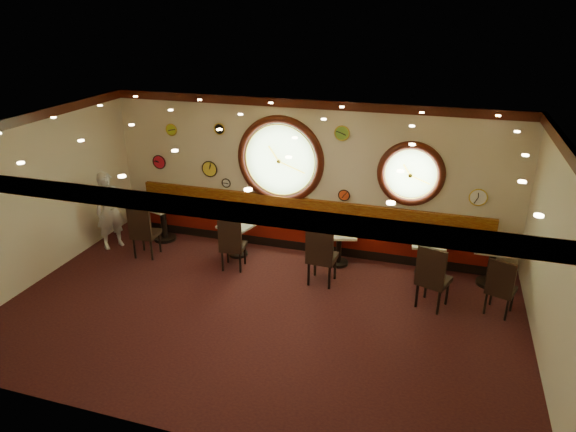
# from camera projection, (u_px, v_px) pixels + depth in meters

# --- Properties ---
(floor) EXTENTS (9.00, 6.00, 0.00)m
(floor) POSITION_uv_depth(u_px,v_px,m) (261.00, 309.00, 9.11)
(floor) COLOR black
(floor) RESTS_ON ground
(ceiling) EXTENTS (9.00, 6.00, 0.02)m
(ceiling) POSITION_uv_depth(u_px,v_px,m) (257.00, 131.00, 7.88)
(ceiling) COLOR gold
(ceiling) RESTS_ON wall_back
(wall_back) EXTENTS (9.00, 0.02, 3.20)m
(wall_back) POSITION_uv_depth(u_px,v_px,m) (307.00, 173.00, 11.14)
(wall_back) COLOR beige
(wall_back) RESTS_ON floor
(wall_front) EXTENTS (9.00, 0.02, 3.20)m
(wall_front) POSITION_uv_depth(u_px,v_px,m) (169.00, 328.00, 5.85)
(wall_front) COLOR beige
(wall_front) RESTS_ON floor
(wall_left) EXTENTS (0.02, 6.00, 3.20)m
(wall_left) POSITION_uv_depth(u_px,v_px,m) (36.00, 198.00, 9.72)
(wall_left) COLOR beige
(wall_left) RESTS_ON floor
(wall_right) EXTENTS (0.02, 6.00, 3.20)m
(wall_right) POSITION_uv_depth(u_px,v_px,m) (557.00, 264.00, 7.27)
(wall_right) COLOR beige
(wall_right) RESTS_ON floor
(molding_back) EXTENTS (9.00, 0.10, 0.18)m
(molding_back) POSITION_uv_depth(u_px,v_px,m) (307.00, 104.00, 10.52)
(molding_back) COLOR #351109
(molding_back) RESTS_ON wall_back
(molding_front) EXTENTS (9.00, 0.10, 0.18)m
(molding_front) POSITION_uv_depth(u_px,v_px,m) (158.00, 203.00, 5.31)
(molding_front) COLOR #351109
(molding_front) RESTS_ON wall_back
(molding_left) EXTENTS (0.10, 6.00, 0.18)m
(molding_left) POSITION_uv_depth(u_px,v_px,m) (23.00, 119.00, 9.13)
(molding_left) COLOR #351109
(molding_left) RESTS_ON wall_back
(molding_right) EXTENTS (0.10, 6.00, 0.18)m
(molding_right) POSITION_uv_depth(u_px,v_px,m) (576.00, 161.00, 6.70)
(molding_right) COLOR #351109
(molding_right) RESTS_ON wall_back
(banquette_base) EXTENTS (8.00, 0.55, 0.20)m
(banquette_base) POSITION_uv_depth(u_px,v_px,m) (303.00, 241.00, 11.47)
(banquette_base) COLOR black
(banquette_base) RESTS_ON floor
(banquette_seat) EXTENTS (8.00, 0.55, 0.30)m
(banquette_seat) POSITION_uv_depth(u_px,v_px,m) (303.00, 231.00, 11.38)
(banquette_seat) COLOR #5E0E08
(banquette_seat) RESTS_ON banquette_base
(banquette_back) EXTENTS (8.00, 0.10, 0.55)m
(banquette_back) POSITION_uv_depth(u_px,v_px,m) (306.00, 211.00, 11.42)
(banquette_back) COLOR #631407
(banquette_back) RESTS_ON wall_back
(porthole_left_glass) EXTENTS (1.66, 0.02, 1.66)m
(porthole_left_glass) POSITION_uv_depth(u_px,v_px,m) (280.00, 160.00, 11.21)
(porthole_left_glass) COLOR #93BD71
(porthole_left_glass) RESTS_ON wall_back
(porthole_left_frame) EXTENTS (1.98, 0.18, 1.98)m
(porthole_left_frame) POSITION_uv_depth(u_px,v_px,m) (280.00, 160.00, 11.19)
(porthole_left_frame) COLOR #351109
(porthole_left_frame) RESTS_ON wall_back
(porthole_left_ring) EXTENTS (1.61, 0.03, 1.61)m
(porthole_left_ring) POSITION_uv_depth(u_px,v_px,m) (280.00, 161.00, 11.17)
(porthole_left_ring) COLOR yellow
(porthole_left_ring) RESTS_ON wall_back
(porthole_right_glass) EXTENTS (1.10, 0.02, 1.10)m
(porthole_right_glass) POSITION_uv_depth(u_px,v_px,m) (411.00, 174.00, 10.46)
(porthole_right_glass) COLOR #93BD71
(porthole_right_glass) RESTS_ON wall_back
(porthole_right_frame) EXTENTS (1.38, 0.18, 1.38)m
(porthole_right_frame) POSITION_uv_depth(u_px,v_px,m) (411.00, 174.00, 10.45)
(porthole_right_frame) COLOR #351109
(porthole_right_frame) RESTS_ON wall_back
(porthole_right_ring) EXTENTS (1.09, 0.03, 1.09)m
(porthole_right_ring) POSITION_uv_depth(u_px,v_px,m) (411.00, 174.00, 10.42)
(porthole_right_ring) COLOR yellow
(porthole_right_ring) RESTS_ON wall_back
(wall_clock_0) EXTENTS (0.24, 0.03, 0.24)m
(wall_clock_0) POSITION_uv_depth(u_px,v_px,m) (220.00, 129.00, 11.33)
(wall_clock_0) COLOR black
(wall_clock_0) RESTS_ON wall_back
(wall_clock_1) EXTENTS (0.32, 0.03, 0.32)m
(wall_clock_1) POSITION_uv_depth(u_px,v_px,m) (159.00, 162.00, 12.11)
(wall_clock_1) COLOR red
(wall_clock_1) RESTS_ON wall_back
(wall_clock_2) EXTENTS (0.26, 0.03, 0.26)m
(wall_clock_2) POSITION_uv_depth(u_px,v_px,m) (171.00, 130.00, 11.69)
(wall_clock_2) COLOR #B5D029
(wall_clock_2) RESTS_ON wall_back
(wall_clock_3) EXTENTS (0.30, 0.03, 0.30)m
(wall_clock_3) POSITION_uv_depth(u_px,v_px,m) (342.00, 133.00, 10.54)
(wall_clock_3) COLOR #75B538
(wall_clock_3) RESTS_ON wall_back
(wall_clock_4) EXTENTS (0.24, 0.03, 0.24)m
(wall_clock_4) POSITION_uv_depth(u_px,v_px,m) (344.00, 195.00, 11.03)
(wall_clock_4) COLOR #F14E1C
(wall_clock_4) RESTS_ON wall_back
(wall_clock_5) EXTENTS (0.20, 0.03, 0.20)m
(wall_clock_5) POSITION_uv_depth(u_px,v_px,m) (226.00, 183.00, 11.78)
(wall_clock_5) COLOR white
(wall_clock_5) RESTS_ON wall_back
(wall_clock_6) EXTENTS (0.36, 0.03, 0.36)m
(wall_clock_6) POSITION_uv_depth(u_px,v_px,m) (210.00, 169.00, 11.77)
(wall_clock_6) COLOR yellow
(wall_clock_6) RESTS_ON wall_back
(wall_clock_7) EXTENTS (0.34, 0.03, 0.34)m
(wall_clock_7) POSITION_uv_depth(u_px,v_px,m) (478.00, 197.00, 10.20)
(wall_clock_7) COLOR white
(wall_clock_7) RESTS_ON wall_back
(table_a) EXTENTS (1.01, 1.01, 0.88)m
(table_a) POSITION_uv_depth(u_px,v_px,m) (163.00, 217.00, 11.57)
(table_a) COLOR black
(table_a) RESTS_ON floor
(table_b) EXTENTS (0.79, 0.79, 0.72)m
(table_b) POSITION_uv_depth(u_px,v_px,m) (237.00, 236.00, 10.89)
(table_b) COLOR black
(table_b) RESTS_ON floor
(table_c) EXTENTS (0.82, 0.82, 0.73)m
(table_c) POSITION_uv_depth(u_px,v_px,m) (339.00, 244.00, 10.50)
(table_c) COLOR black
(table_c) RESTS_ON floor
(table_d) EXTENTS (0.71, 0.71, 0.70)m
(table_d) POSITION_uv_depth(u_px,v_px,m) (427.00, 254.00, 10.13)
(table_d) COLOR black
(table_d) RESTS_ON floor
(table_e) EXTENTS (0.76, 0.76, 0.83)m
(table_e) POSITION_uv_depth(u_px,v_px,m) (492.00, 260.00, 9.71)
(table_e) COLOR black
(table_e) RESTS_ON floor
(chair_a) EXTENTS (0.54, 0.54, 0.74)m
(chair_a) POSITION_uv_depth(u_px,v_px,m) (143.00, 228.00, 10.70)
(chair_a) COLOR black
(chair_a) RESTS_ON floor
(chair_b) EXTENTS (0.52, 0.52, 0.69)m
(chair_b) POSITION_uv_depth(u_px,v_px,m) (232.00, 241.00, 10.21)
(chair_b) COLOR black
(chair_b) RESTS_ON floor
(chair_c) EXTENTS (0.55, 0.55, 0.78)m
(chair_c) POSITION_uv_depth(u_px,v_px,m) (321.00, 251.00, 9.62)
(chair_c) COLOR black
(chair_c) RESTS_ON floor
(chair_d) EXTENTS (0.65, 0.65, 0.75)m
(chair_d) POSITION_uv_depth(u_px,v_px,m) (432.00, 274.00, 8.86)
(chair_d) COLOR black
(chair_d) RESTS_ON floor
(chair_e) EXTENTS (0.57, 0.57, 0.67)m
(chair_e) POSITION_uv_depth(u_px,v_px,m) (501.00, 284.00, 8.70)
(chair_e) COLOR black
(chair_e) RESTS_ON floor
(condiment_a_salt) EXTENTS (0.03, 0.03, 0.09)m
(condiment_a_salt) POSITION_uv_depth(u_px,v_px,m) (158.00, 201.00, 11.46)
(condiment_a_salt) COLOR #B7B7BC
(condiment_a_salt) RESTS_ON table_a
(condiment_b_salt) EXTENTS (0.03, 0.03, 0.09)m
(condiment_b_salt) POSITION_uv_depth(u_px,v_px,m) (232.00, 222.00, 10.81)
(condiment_b_salt) COLOR silver
(condiment_b_salt) RESTS_ON table_b
(condiment_c_salt) EXTENTS (0.03, 0.03, 0.10)m
(condiment_c_salt) POSITION_uv_depth(u_px,v_px,m) (336.00, 229.00, 10.44)
(condiment_c_salt) COLOR #BABABF
(condiment_c_salt) RESTS_ON table_c
(condiment_d_salt) EXTENTS (0.03, 0.03, 0.10)m
(condiment_d_salt) POSITION_uv_depth(u_px,v_px,m) (426.00, 239.00, 10.04)
(condiment_d_salt) COLOR #B8B8BC
(condiment_d_salt) RESTS_ON table_d
(condiment_a_pepper) EXTENTS (0.04, 0.04, 0.11)m
(condiment_a_pepper) POSITION_uv_depth(u_px,v_px,m) (164.00, 201.00, 11.43)
(condiment_a_pepper) COLOR silver
(condiment_a_pepper) RESTS_ON table_a
(condiment_b_pepper) EXTENTS (0.03, 0.03, 0.10)m
(condiment_b_pepper) POSITION_uv_depth(u_px,v_px,m) (235.00, 223.00, 10.73)
(condiment_b_pepper) COLOR silver
(condiment_b_pepper) RESTS_ON table_b
(condiment_c_pepper) EXTENTS (0.03, 0.03, 0.09)m
(condiment_c_pepper) POSITION_uv_depth(u_px,v_px,m) (342.00, 231.00, 10.32)
(condiment_c_pepper) COLOR silver
(condiment_c_pepper) RESTS_ON table_c
(condiment_d_pepper) EXTENTS (0.04, 0.04, 0.10)m
(condiment_d_pepper) POSITION_uv_depth(u_px,v_px,m) (430.00, 239.00, 10.02)
(condiment_d_pepper) COLOR silver
(condiment_d_pepper) RESTS_ON table_d
(condiment_a_bottle) EXTENTS (0.05, 0.05, 0.15)m
(condiment_a_bottle) POSITION_uv_depth(u_px,v_px,m) (167.00, 199.00, 11.47)
(condiment_a_bottle) COLOR gold
(condiment_a_bottle) RESTS_ON table_a
(condiment_b_bottle) EXTENTS (0.05, 0.05, 0.16)m
(condiment_b_bottle) POSITION_uv_depth(u_px,v_px,m) (240.00, 219.00, 10.84)
(condiment_b_bottle) COLOR #C48B2E
(condiment_b_bottle) RESTS_ON table_b
(condiment_c_bottle) EXTENTS (0.04, 0.04, 0.14)m
(condiment_c_bottle) POSITION_uv_depth(u_px,v_px,m) (348.00, 228.00, 10.42)
(condiment_c_bottle) COLOR gold
(condiment_c_bottle) RESTS_ON table_c
(condiment_d_bottle) EXTENTS (0.06, 0.06, 0.18)m
(condiment_d_bottle) POSITION_uv_depth(u_px,v_px,m) (434.00, 236.00, 10.06)
(condiment_d_bottle) COLOR gold
(condiment_d_bottle) RESTS_ON table_d
(condiment_e_salt) EXTENTS (0.03, 0.03, 0.09)m
(condiment_e_salt) POSITION_uv_depth(u_px,v_px,m) (492.00, 242.00, 9.63)
(condiment_e_salt) COLOR silver
(condiment_e_salt) RESTS_ON table_e
(condiment_e_pepper) EXTENTS (0.03, 0.03, 0.09)m
(condiment_e_pepper) POSITION_uv_depth(u_px,v_px,m) (497.00, 245.00, 9.50)
(condiment_e_pepper) COLOR silver
(condiment_e_pepper) RESTS_ON table_e
(condiment_e_bottle) EXTENTS (0.05, 0.05, 0.15)m
(condiment_e_bottle) POSITION_uv_depth(u_px,v_px,m) (498.00, 240.00, 9.66)
(condiment_e_bottle) COLOR gold
(condiment_e_bottle) RESTS_ON table_e
(waiter) EXTENTS (0.69, 0.75, 1.72)m
(waiter) POSITION_uv_depth(u_px,v_px,m) (110.00, 210.00, 11.13)
(waiter) COLOR silver
(waiter) RESTS_ON floor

